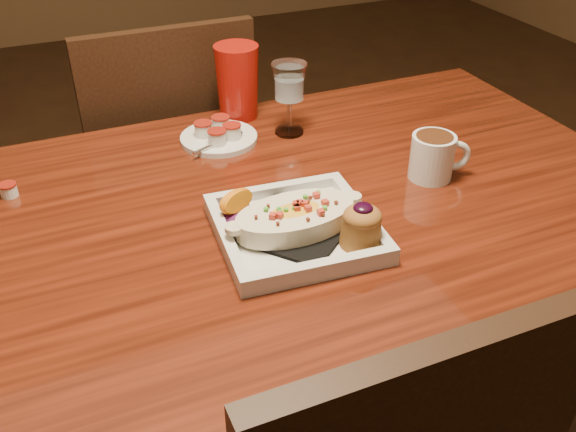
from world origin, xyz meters
name	(u,v)px	position (x,y,z in m)	size (l,w,h in m)	color
table	(251,267)	(0.00, 0.00, 0.65)	(1.50, 0.90, 0.75)	maroon
chair_far	(169,175)	(0.00, 0.63, 0.51)	(0.42, 0.42, 0.93)	black
plate	(302,223)	(0.06, -0.08, 0.78)	(0.27, 0.27, 0.08)	silver
coffee_mug	(434,155)	(0.36, 0.01, 0.80)	(0.11, 0.08, 0.08)	silver
goblet	(289,86)	(0.19, 0.28, 0.85)	(0.07, 0.07, 0.15)	silver
saucer	(218,136)	(0.04, 0.30, 0.76)	(0.16, 0.16, 0.11)	silver
creamer_loose	(8,190)	(-0.36, 0.24, 0.76)	(0.03, 0.03, 0.02)	silver
red_tumbler	(237,82)	(0.12, 0.40, 0.83)	(0.10, 0.10, 0.16)	#A4130B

